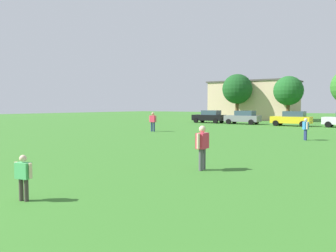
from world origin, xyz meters
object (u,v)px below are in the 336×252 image
(adult_bystander, at_px, (202,144))
(bystander_near_trees, at_px, (306,127))
(parked_car_black_0, at_px, (209,116))
(tree_left, at_px, (288,91))
(tree_far_left, at_px, (237,89))
(parked_car_gray_1, at_px, (243,117))
(bystander_midfield, at_px, (153,120))
(child_kite_flyer, at_px, (23,174))
(parked_car_yellow_2, at_px, (292,118))

(adult_bystander, distance_m, bystander_near_trees, 13.20)
(parked_car_black_0, height_order, tree_left, tree_left)
(adult_bystander, relative_size, bystander_near_trees, 1.08)
(parked_car_black_0, xyz_separation_m, tree_far_left, (0.12, 8.97, 3.99))
(parked_car_gray_1, distance_m, tree_left, 10.96)
(bystander_midfield, bearing_deg, parked_car_black_0, -81.48)
(child_kite_flyer, distance_m, tree_far_left, 47.05)
(bystander_midfield, bearing_deg, child_kite_flyer, 117.45)
(bystander_near_trees, xyz_separation_m, tree_far_left, (-15.84, 25.75, 3.97))
(adult_bystander, relative_size, parked_car_yellow_2, 0.37)
(parked_car_gray_1, bearing_deg, tree_left, -105.38)
(bystander_midfield, xyz_separation_m, tree_left, (4.77, 25.97, 3.41))
(adult_bystander, xyz_separation_m, tree_left, (-7.71, 39.54, 3.48))
(parked_car_black_0, height_order, parked_car_gray_1, same)
(child_kite_flyer, relative_size, bystander_midfield, 0.66)
(tree_far_left, bearing_deg, bystander_midfield, -83.70)
(bystander_near_trees, bearing_deg, parked_car_gray_1, 3.03)
(tree_far_left, xyz_separation_m, tree_left, (7.57, 0.61, -0.42))
(parked_car_black_0, relative_size, parked_car_gray_1, 1.00)
(adult_bystander, height_order, bystander_midfield, bystander_midfield)
(child_kite_flyer, height_order, parked_car_black_0, parked_car_black_0)
(parked_car_gray_1, bearing_deg, bystander_near_trees, 123.96)
(tree_left, bearing_deg, bystander_midfield, -100.40)
(parked_car_gray_1, relative_size, tree_far_left, 0.60)
(bystander_midfield, xyz_separation_m, parked_car_yellow_2, (8.08, 15.34, -0.16))
(bystander_midfield, distance_m, parked_car_gray_1, 16.10)
(parked_car_gray_1, distance_m, parked_car_yellow_2, 6.10)
(bystander_midfield, xyz_separation_m, parked_car_gray_1, (2.02, 15.97, -0.16))
(bystander_near_trees, relative_size, parked_car_gray_1, 0.34)
(bystander_midfield, relative_size, parked_car_black_0, 0.40)
(bystander_midfield, bearing_deg, parked_car_gray_1, -98.79)
(bystander_near_trees, relative_size, parked_car_black_0, 0.34)
(adult_bystander, height_order, tree_left, tree_left)
(adult_bystander, xyz_separation_m, bystander_near_trees, (0.57, 13.18, -0.07))
(parked_car_yellow_2, xyz_separation_m, tree_far_left, (-10.88, 10.02, 3.99))
(child_kite_flyer, distance_m, tree_left, 46.01)
(child_kite_flyer, height_order, parked_car_yellow_2, parked_car_yellow_2)
(bystander_near_trees, relative_size, parked_car_yellow_2, 0.34)
(tree_left, bearing_deg, tree_far_left, -175.39)
(child_kite_flyer, xyz_separation_m, tree_far_left, (-13.62, 44.84, 4.18))
(parked_car_gray_1, relative_size, parked_car_yellow_2, 1.00)
(bystander_near_trees, xyz_separation_m, parked_car_black_0, (-15.96, 16.78, -0.02))
(parked_car_gray_1, xyz_separation_m, tree_far_left, (-4.82, 9.38, 3.99))
(child_kite_flyer, xyz_separation_m, parked_car_yellow_2, (-2.74, 34.82, 0.19))
(adult_bystander, distance_m, tree_far_left, 42.00)
(bystander_near_trees, height_order, parked_car_yellow_2, parked_car_yellow_2)
(bystander_midfield, bearing_deg, adult_bystander, 130.99)
(parked_car_gray_1, bearing_deg, parked_car_black_0, -4.74)
(adult_bystander, xyz_separation_m, parked_car_black_0, (-15.39, 29.96, -0.09))
(parked_car_black_0, bearing_deg, parked_car_yellow_2, 174.56)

